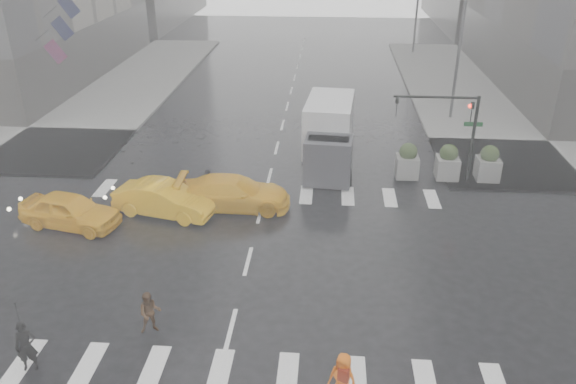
# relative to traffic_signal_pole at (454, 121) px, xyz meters

# --- Properties ---
(ground) EXTENTS (120.00, 120.00, 0.00)m
(ground) POSITION_rel_traffic_signal_pole_xyz_m (-9.01, -8.01, -3.22)
(ground) COLOR black
(ground) RESTS_ON ground
(sidewalk_nw) EXTENTS (35.00, 35.00, 0.15)m
(sidewalk_nw) POSITION_rel_traffic_signal_pole_xyz_m (-28.51, 9.49, -3.14)
(sidewalk_nw) COLOR gray
(sidewalk_nw) RESTS_ON ground
(road_markings) EXTENTS (18.00, 48.00, 0.01)m
(road_markings) POSITION_rel_traffic_signal_pole_xyz_m (-9.01, -8.01, -3.21)
(road_markings) COLOR silver
(road_markings) RESTS_ON ground
(traffic_signal_pole) EXTENTS (4.45, 0.42, 4.50)m
(traffic_signal_pole) POSITION_rel_traffic_signal_pole_xyz_m (0.00, 0.00, 0.00)
(traffic_signal_pole) COLOR black
(traffic_signal_pole) RESTS_ON ground
(street_lamp_near) EXTENTS (2.15, 0.22, 9.00)m
(street_lamp_near) POSITION_rel_traffic_signal_pole_xyz_m (1.86, 9.99, 1.73)
(street_lamp_near) COLOR #59595B
(street_lamp_near) RESTS_ON ground
(street_lamp_far) EXTENTS (2.15, 0.22, 9.00)m
(street_lamp_far) POSITION_rel_traffic_signal_pole_xyz_m (1.86, 29.99, 1.73)
(street_lamp_far) COLOR #59595B
(street_lamp_far) RESTS_ON ground
(planter_west) EXTENTS (1.10, 1.10, 1.80)m
(planter_west) POSITION_rel_traffic_signal_pole_xyz_m (-2.01, 0.19, -2.23)
(planter_west) COLOR gray
(planter_west) RESTS_ON ground
(planter_mid) EXTENTS (1.10, 1.10, 1.80)m
(planter_mid) POSITION_rel_traffic_signal_pole_xyz_m (-0.01, 0.19, -2.23)
(planter_mid) COLOR gray
(planter_mid) RESTS_ON ground
(planter_east) EXTENTS (1.10, 1.10, 1.80)m
(planter_east) POSITION_rel_traffic_signal_pole_xyz_m (1.99, 0.19, -2.23)
(planter_east) COLOR gray
(planter_east) RESTS_ON ground
(flag_cluster) EXTENTS (2.87, 3.06, 4.69)m
(flag_cluster) POSITION_rel_traffic_signal_pole_xyz_m (-24.09, 10.49, 2.42)
(flag_cluster) COLOR #59595B
(flag_cluster) RESTS_ON ground
(pedestrian_black) EXTENTS (1.20, 1.21, 2.43)m
(pedestrian_black) POSITION_rel_traffic_signal_pole_xyz_m (-14.63, -14.23, -1.61)
(pedestrian_black) COLOR black
(pedestrian_black) RESTS_ON ground
(pedestrian_brown) EXTENTS (0.86, 0.76, 1.48)m
(pedestrian_brown) POSITION_rel_traffic_signal_pole_xyz_m (-11.53, -12.32, -2.48)
(pedestrian_brown) COLOR #3F2816
(pedestrian_brown) RESTS_ON ground
(pedestrian_orange) EXTENTS (0.95, 0.81, 1.64)m
(pedestrian_orange) POSITION_rel_traffic_signal_pole_xyz_m (-5.44, -14.81, -2.39)
(pedestrian_orange) COLOR orange
(pedestrian_orange) RESTS_ON ground
(pedestrian_far_a) EXTENTS (1.13, 0.97, 1.65)m
(pedestrian_far_a) POSITION_rel_traffic_signal_pole_xyz_m (-11.54, -3.01, -2.39)
(pedestrian_far_a) COLOR black
(pedestrian_far_a) RESTS_ON ground
(pedestrian_far_b) EXTENTS (1.30, 0.94, 1.80)m
(pedestrian_far_b) POSITION_rel_traffic_signal_pole_xyz_m (-6.82, -0.04, -2.32)
(pedestrian_far_b) COLOR black
(pedestrian_far_b) RESTS_ON ground
(taxi_front) EXTENTS (4.64, 2.63, 1.49)m
(taxi_front) POSITION_rel_traffic_signal_pole_xyz_m (-17.01, -5.80, -2.47)
(taxi_front) COLOR #FDB40D
(taxi_front) RESTS_ON ground
(taxi_mid) EXTENTS (4.80, 2.58, 1.50)m
(taxi_mid) POSITION_rel_traffic_signal_pole_xyz_m (-13.24, -4.44, -2.47)
(taxi_mid) COLOR #FDB40D
(taxi_mid) RESTS_ON ground
(taxi_rear) EXTENTS (4.61, 2.20, 1.50)m
(taxi_rear) POSITION_rel_traffic_signal_pole_xyz_m (-10.26, -3.56, -2.47)
(taxi_rear) COLOR #FDB40D
(taxi_rear) RESTS_ON ground
(box_truck) EXTENTS (2.39, 6.39, 3.39)m
(box_truck) POSITION_rel_traffic_signal_pole_xyz_m (-6.01, 1.70, -1.41)
(box_truck) COLOR silver
(box_truck) RESTS_ON ground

